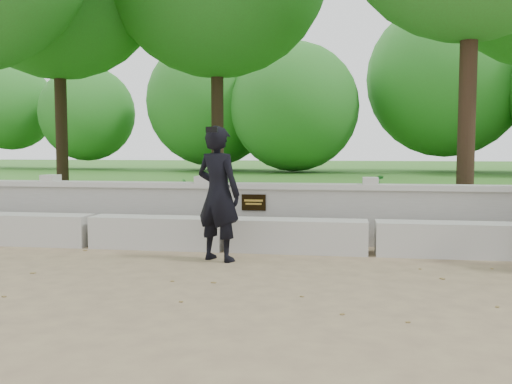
% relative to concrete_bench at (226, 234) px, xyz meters
% --- Properties ---
extents(ground, '(80.00, 80.00, 0.00)m').
position_rel_concrete_bench_xyz_m(ground, '(-0.00, -1.90, -0.22)').
color(ground, '#96815B').
rests_on(ground, ground).
extents(lawn, '(40.00, 22.00, 0.25)m').
position_rel_concrete_bench_xyz_m(lawn, '(-0.00, 12.10, -0.10)').
color(lawn, '#336A1E').
rests_on(lawn, ground).
extents(concrete_bench, '(11.90, 0.45, 0.45)m').
position_rel_concrete_bench_xyz_m(concrete_bench, '(0.00, 0.00, 0.00)').
color(concrete_bench, '#B6B3AC').
rests_on(concrete_bench, ground).
extents(parapet_wall, '(12.50, 0.35, 0.90)m').
position_rel_concrete_bench_xyz_m(parapet_wall, '(0.00, 0.70, 0.24)').
color(parapet_wall, '#ABA8A1').
rests_on(parapet_wall, ground).
extents(man_main, '(0.73, 0.69, 1.70)m').
position_rel_concrete_bench_xyz_m(man_main, '(0.06, -0.74, 0.63)').
color(man_main, black).
rests_on(man_main, ground).
extents(shrub_a, '(0.35, 0.39, 0.61)m').
position_rel_concrete_bench_xyz_m(shrub_a, '(-1.21, 2.28, 0.33)').
color(shrub_a, '#2C832F').
rests_on(shrub_a, lawn).
extents(shrub_b, '(0.35, 0.37, 0.52)m').
position_rel_concrete_bench_xyz_m(shrub_b, '(1.82, 2.83, 0.29)').
color(shrub_b, '#2C832F').
rests_on(shrub_b, lawn).
extents(shrub_c, '(0.82, 0.80, 0.69)m').
position_rel_concrete_bench_xyz_m(shrub_c, '(2.38, 2.34, 0.37)').
color(shrub_c, '#2C832F').
rests_on(shrub_c, lawn).
extents(shrub_d, '(0.40, 0.40, 0.53)m').
position_rel_concrete_bench_xyz_m(shrub_d, '(-3.82, 2.59, 0.29)').
color(shrub_d, '#2C832F').
rests_on(shrub_d, lawn).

